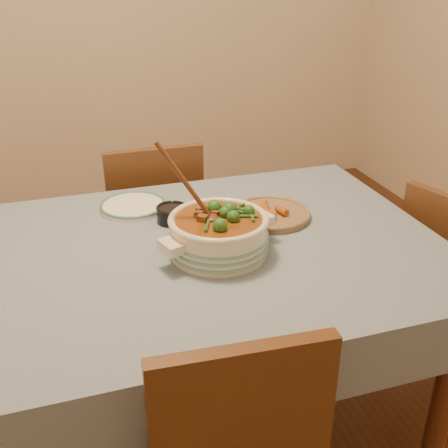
% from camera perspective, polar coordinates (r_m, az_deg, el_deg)
% --- Properties ---
extents(floor, '(4.50, 4.50, 0.00)m').
position_cam_1_polar(floor, '(2.17, -4.42, -20.60)').
color(floor, '#4A2A15').
rests_on(floor, ground).
extents(dining_table, '(1.68, 1.08, 0.76)m').
position_cam_1_polar(dining_table, '(1.75, -5.16, -5.51)').
color(dining_table, brown).
rests_on(dining_table, floor).
extents(stew_casserole, '(0.38, 0.36, 0.35)m').
position_cam_1_polar(stew_casserole, '(1.66, -0.57, -0.73)').
color(stew_casserole, '#F0E7C9').
rests_on(stew_casserole, dining_table).
extents(white_plate, '(0.23, 0.23, 0.02)m').
position_cam_1_polar(white_plate, '(2.00, -9.24, 1.85)').
color(white_plate, white).
rests_on(white_plate, dining_table).
extents(condiment_bowl, '(0.11, 0.11, 0.06)m').
position_cam_1_polar(condiment_bowl, '(1.88, -5.30, 1.11)').
color(condiment_bowl, black).
rests_on(condiment_bowl, dining_table).
extents(fried_plate, '(0.27, 0.27, 0.05)m').
position_cam_1_polar(fried_plate, '(1.91, 4.77, 1.16)').
color(fried_plate, '#998054').
rests_on(fried_plate, dining_table).
extents(chair_far, '(0.41, 0.41, 0.86)m').
position_cam_1_polar(chair_far, '(2.51, -7.19, 0.20)').
color(chair_far, brown).
rests_on(chair_far, floor).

